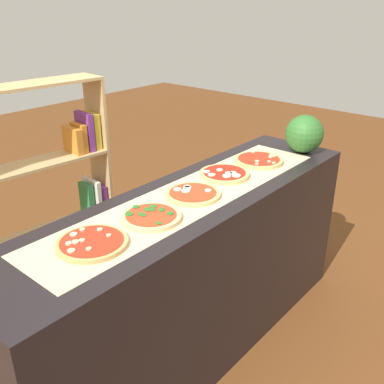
% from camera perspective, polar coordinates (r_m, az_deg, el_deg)
% --- Properties ---
extents(ground_plane, '(12.00, 12.00, 0.00)m').
position_cam_1_polar(ground_plane, '(2.73, -0.00, -19.06)').
color(ground_plane, brown).
extents(counter, '(2.25, 0.57, 0.96)m').
position_cam_1_polar(counter, '(2.43, -0.00, -10.80)').
color(counter, black).
rests_on(counter, ground_plane).
extents(parchment_paper, '(1.80, 0.38, 0.00)m').
position_cam_1_polar(parchment_paper, '(2.19, -0.00, -0.45)').
color(parchment_paper, beige).
rests_on(parchment_paper, counter).
extents(pizza_mushroom_0, '(0.29, 0.29, 0.03)m').
position_cam_1_polar(pizza_mushroom_0, '(1.81, -12.83, -6.40)').
color(pizza_mushroom_0, tan).
rests_on(pizza_mushroom_0, parchment_paper).
extents(pizza_spinach_1, '(0.27, 0.27, 0.03)m').
position_cam_1_polar(pizza_spinach_1, '(1.97, -5.30, -3.18)').
color(pizza_spinach_1, '#E5C17F').
rests_on(pizza_spinach_1, parchment_paper).
extents(pizza_mozzarella_2, '(0.28, 0.28, 0.02)m').
position_cam_1_polar(pizza_mozzarella_2, '(2.19, 0.08, -0.23)').
color(pizza_mozzarella_2, '#DBB26B').
rests_on(pizza_mozzarella_2, parchment_paper).
extents(pizza_mozzarella_3, '(0.28, 0.28, 0.03)m').
position_cam_1_polar(pizza_mozzarella_3, '(2.43, 4.20, 2.34)').
color(pizza_mozzarella_3, '#DBB26B').
rests_on(pizza_mozzarella_3, parchment_paper).
extents(pizza_mushroom_4, '(0.29, 0.29, 0.03)m').
position_cam_1_polar(pizza_mushroom_4, '(2.66, 8.62, 4.08)').
color(pizza_mushroom_4, '#DBB26B').
rests_on(pizza_mushroom_4, parchment_paper).
extents(watermelon, '(0.24, 0.24, 0.24)m').
position_cam_1_polar(watermelon, '(2.87, 14.31, 7.29)').
color(watermelon, '#2D6628').
rests_on(watermelon, counter).
extents(bookshelf, '(0.96, 0.30, 1.42)m').
position_cam_1_polar(bookshelf, '(2.97, -16.86, -1.43)').
color(bookshelf, tan).
rests_on(bookshelf, ground_plane).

